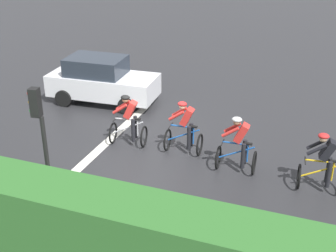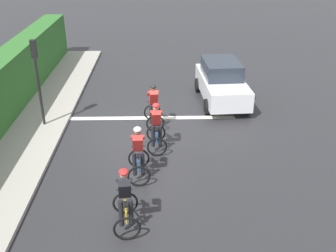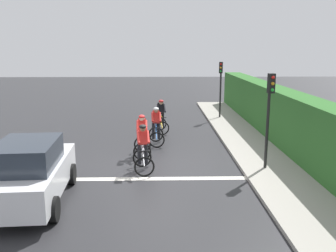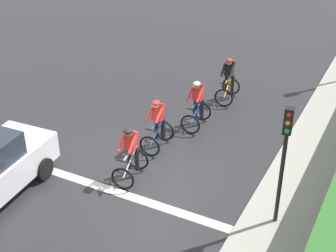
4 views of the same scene
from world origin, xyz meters
name	(u,v)px [view 1 (image 1 of 4)]	position (x,y,z in m)	size (l,w,h in m)	color
ground_plane	(139,150)	(0.00, 0.00, 0.00)	(80.00, 80.00, 0.00)	#28282B
hedge_wall	(110,252)	(5.73, 2.00, 1.17)	(1.10, 25.58, 2.34)	#2D6628
road_marking_stop_line	(105,144)	(0.00, -1.17, 0.00)	(7.00, 0.30, 0.01)	silver
cyclist_lead	(323,164)	(0.40, 5.38, 0.80)	(0.80, 1.15, 1.66)	black
cyclist_second	(238,146)	(0.18, 3.12, 0.80)	(0.73, 1.11, 1.66)	black
cyclist_mid	(185,129)	(-0.35, 1.37, 0.80)	(0.72, 1.11, 1.66)	black
cyclist_fourth	(129,122)	(-0.24, -0.42, 0.80)	(0.80, 1.15, 1.66)	black
car_white	(102,80)	(-3.17, -2.93, 0.87)	(2.08, 4.20, 1.76)	silver
traffic_light_near_crossing	(41,136)	(3.96, -0.52, 2.22)	(0.23, 0.31, 3.34)	black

